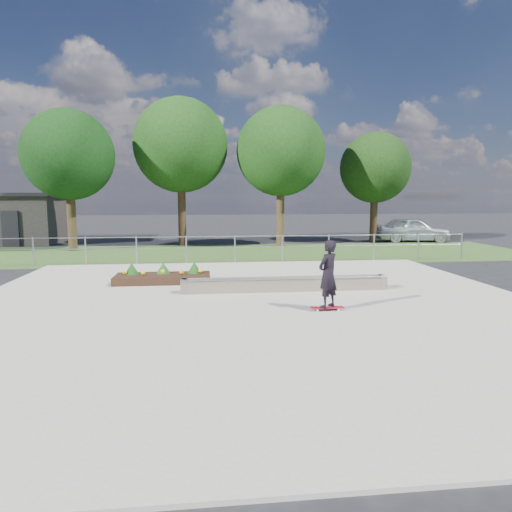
{
  "coord_description": "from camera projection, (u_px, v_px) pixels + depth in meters",
  "views": [
    {
      "loc": [
        -1.26,
        -11.3,
        2.78
      ],
      "look_at": [
        0.2,
        1.5,
        1.1
      ],
      "focal_mm": 32.0,
      "sensor_mm": 36.0,
      "label": 1
    }
  ],
  "objects": [
    {
      "name": "ground",
      "position": [
        255.0,
        306.0,
        11.63
      ],
      "size": [
        120.0,
        120.0,
        0.0
      ],
      "primitive_type": "plane",
      "color": "black",
      "rests_on": "ground"
    },
    {
      "name": "tree_far_left",
      "position": [
        68.0,
        155.0,
        22.92
      ],
      "size": [
        4.55,
        4.55,
        7.15
      ],
      "color": "#332414",
      "rests_on": "ground"
    },
    {
      "name": "parked_car",
      "position": [
        412.0,
        230.0,
        28.16
      ],
      "size": [
        4.67,
        2.4,
        1.52
      ],
      "primitive_type": "imported",
      "rotation": [
        0.0,
        0.0,
        1.43
      ],
      "color": "#B2B9BD",
      "rests_on": "ground"
    },
    {
      "name": "grind_ledge",
      "position": [
        285.0,
        284.0,
        13.21
      ],
      "size": [
        6.0,
        0.44,
        0.43
      ],
      "color": "#64594A",
      "rests_on": "concrete_slab"
    },
    {
      "name": "tree_far_right",
      "position": [
        375.0,
        168.0,
        27.34
      ],
      "size": [
        4.2,
        4.2,
        6.6
      ],
      "color": "#341F14",
      "rests_on": "ground"
    },
    {
      "name": "skateboarder",
      "position": [
        328.0,
        274.0,
        10.86
      ],
      "size": [
        0.8,
        0.67,
        1.71
      ],
      "color": "silver",
      "rests_on": "concrete_slab"
    },
    {
      "name": "concrete_slab",
      "position": [
        255.0,
        305.0,
        11.63
      ],
      "size": [
        15.0,
        15.0,
        0.06
      ],
      "primitive_type": "cube",
      "color": "#ABA498",
      "rests_on": "ground"
    },
    {
      "name": "grass_verge",
      "position": [
        230.0,
        253.0,
        22.47
      ],
      "size": [
        30.0,
        8.0,
        0.02
      ],
      "primitive_type": "cube",
      "color": "#2F4F1F",
      "rests_on": "ground"
    },
    {
      "name": "planter_bed",
      "position": [
        163.0,
        276.0,
        14.61
      ],
      "size": [
        3.0,
        1.2,
        0.61
      ],
      "color": "black",
      "rests_on": "concrete_slab"
    },
    {
      "name": "tree_mid_right",
      "position": [
        281.0,
        152.0,
        25.09
      ],
      "size": [
        4.9,
        4.9,
        7.7
      ],
      "color": "#382616",
      "rests_on": "ground"
    },
    {
      "name": "tree_mid_left",
      "position": [
        181.0,
        146.0,
        25.41
      ],
      "size": [
        5.25,
        5.25,
        8.25
      ],
      "color": "#362015",
      "rests_on": "ground"
    },
    {
      "name": "fence",
      "position": [
        235.0,
        245.0,
        18.92
      ],
      "size": [
        20.06,
        0.06,
        1.2
      ],
      "color": "gray",
      "rests_on": "ground"
    }
  ]
}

